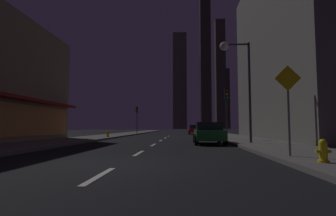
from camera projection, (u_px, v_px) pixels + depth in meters
The scene contains 17 objects.
ground_plane at pixel (172, 135), 39.86m from camera, with size 78.00×136.00×0.10m, color black.
sidewalk_right at pixel (217, 134), 39.43m from camera, with size 4.00×76.00×0.15m, color #605E59.
sidewalk_left at pixel (127, 134), 40.32m from camera, with size 4.00×76.00×0.15m, color #605E59.
lane_marking_center at pixel (158, 142), 18.96m from camera, with size 0.16×28.20×0.01m.
building_apartment_right at pixel (321, 47), 23.64m from camera, with size 11.00×20.00×16.94m, color slate.
skyscraper_distant_tall at pixel (180, 81), 148.16m from camera, with size 7.71×7.95×54.75m, color brown.
skyscraper_distant_mid at pixel (205, 62), 130.12m from camera, with size 5.17×5.56×67.57m, color #363328.
skyscraper_distant_short at pixel (220, 74), 155.52m from camera, with size 5.79×7.20×65.76m, color #403D30.
skyscraper_distant_slender at pixel (225, 99), 159.75m from camera, with size 5.75×5.67×37.09m, color #474335.
car_parked_near at pixel (209, 133), 17.36m from camera, with size 1.98×4.24×1.45m.
car_parked_far at pixel (195, 129), 40.31m from camera, with size 1.98×4.24×1.45m.
fire_hydrant_yellow_near at pixel (323, 151), 7.30m from camera, with size 0.42×0.30×0.65m.
fire_hydrant_far_left at pixel (108, 134), 26.52m from camera, with size 0.42×0.30×0.65m.
traffic_light_near_right at pixel (227, 102), 21.50m from camera, with size 0.32×0.48×4.20m.
traffic_light_far_left at pixel (137, 114), 40.69m from camera, with size 0.32×0.48×4.20m.
street_lamp_right at pixel (236, 67), 16.84m from camera, with size 1.96×0.56×6.58m.
pedestrian_crossing_sign at pixel (288, 102), 8.99m from camera, with size 0.91×0.08×3.15m.
Camera 1 is at (1.99, -8.01, 1.15)m, focal length 27.64 mm.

